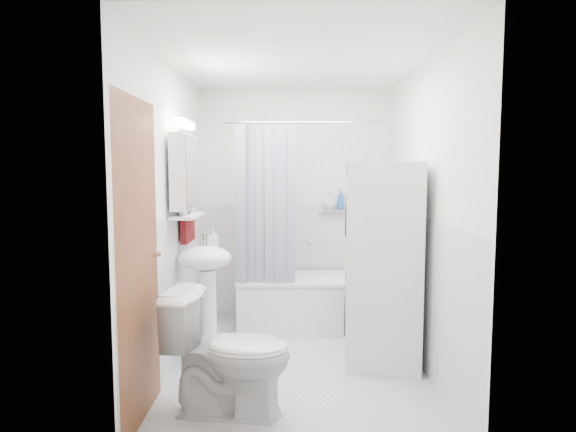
{
  "coord_description": "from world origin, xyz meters",
  "views": [
    {
      "loc": [
        -0.06,
        -3.76,
        1.56
      ],
      "look_at": [
        -0.08,
        0.15,
        1.19
      ],
      "focal_mm": 30.0,
      "sensor_mm": 36.0,
      "label": 1
    }
  ],
  "objects_px": {
    "sink": "(206,275)",
    "washer_dryer": "(382,264)",
    "bathtub": "(307,300)",
    "toilet": "(229,353)"
  },
  "relations": [
    {
      "from": "sink",
      "to": "washer_dryer",
      "type": "height_order",
      "value": "washer_dryer"
    },
    {
      "from": "bathtub",
      "to": "washer_dryer",
      "type": "height_order",
      "value": "washer_dryer"
    },
    {
      "from": "sink",
      "to": "washer_dryer",
      "type": "xyz_separation_m",
      "value": [
        1.43,
        -0.08,
        0.11
      ]
    },
    {
      "from": "bathtub",
      "to": "sink",
      "type": "bearing_deg",
      "value": -137.26
    },
    {
      "from": "toilet",
      "to": "washer_dryer",
      "type": "bearing_deg",
      "value": -47.32
    },
    {
      "from": "washer_dryer",
      "to": "toilet",
      "type": "xyz_separation_m",
      "value": [
        -1.13,
        -0.82,
        -0.42
      ]
    },
    {
      "from": "bathtub",
      "to": "sink",
      "type": "relative_size",
      "value": 1.3
    },
    {
      "from": "bathtub",
      "to": "sink",
      "type": "xyz_separation_m",
      "value": [
        -0.86,
        -0.79,
        0.42
      ]
    },
    {
      "from": "washer_dryer",
      "to": "toilet",
      "type": "height_order",
      "value": "washer_dryer"
    },
    {
      "from": "washer_dryer",
      "to": "bathtub",
      "type": "bearing_deg",
      "value": 130.07
    }
  ]
}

